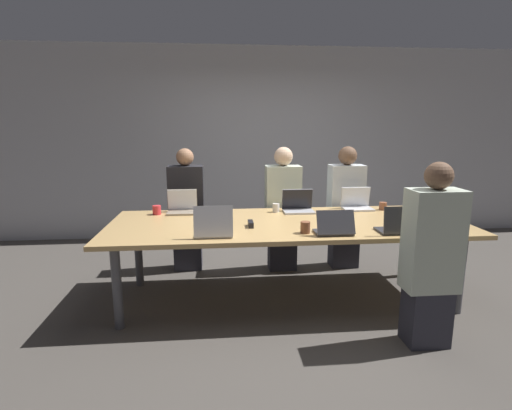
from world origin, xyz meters
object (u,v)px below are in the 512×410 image
laptop_far_left (182,206)px  stapler (251,224)px  laptop_far_center (298,205)px  person_far_center (283,211)px  laptop_far_right (357,203)px  person_far_right (345,209)px  laptop_near_midright (334,227)px  cup_far_left (157,210)px  cup_near_midright (305,227)px  cup_far_center (276,208)px  laptop_near_left (213,228)px  laptop_near_right (399,225)px  cup_near_right (427,226)px  person_far_left (187,212)px  person_near_right (431,259)px  cup_far_right (383,206)px

laptop_far_left → stapler: bearing=-44.1°
laptop_far_center → person_far_center: (-0.10, 0.39, -0.15)m
laptop_far_right → person_far_right: (-0.01, 0.33, -0.14)m
laptop_near_midright → cup_far_left: laptop_near_midright is taller
laptop_near_midright → cup_near_midright: laptop_near_midright is taller
laptop_near_midright → cup_far_center: laptop_near_midright is taller
laptop_far_center → cup_far_center: 0.24m
laptop_far_center → laptop_near_left: bearing=-135.2°
laptop_near_right → cup_far_left: 2.37m
laptop_near_right → cup_near_right: size_ratio=3.29×
cup_far_center → laptop_near_right: laptop_near_right is taller
laptop_near_left → cup_near_midright: bearing=-177.3°
cup_far_center → laptop_far_right: bearing=4.7°
laptop_near_right → laptop_far_left: (-1.92, 1.01, -0.00)m
person_far_center → stapler: (-0.45, -0.97, 0.10)m
laptop_far_right → laptop_near_left: size_ratio=1.01×
laptop_near_midright → cup_near_right: 0.84m
laptop_far_center → stapler: (-0.55, -0.58, -0.04)m
cup_far_left → laptop_far_left: bearing=15.7°
laptop_far_center → laptop_far_right: bearing=6.4°
laptop_near_midright → person_far_left: (-1.34, 1.41, -0.15)m
cup_near_midright → laptop_near_right: laptop_near_right is taller
person_far_right → person_near_right: 1.77m
laptop_near_right → stapler: (-1.25, 0.35, -0.05)m
person_far_right → cup_far_center: bearing=-155.4°
laptop_near_left → person_far_right: bearing=-140.1°
cup_far_right → laptop_near_right: (-0.25, -0.93, 0.03)m
cup_far_right → laptop_far_left: bearing=178.0°
cup_far_right → cup_far_left: cup_far_left is taller
laptop_far_left → cup_far_left: bearing=-164.3°
laptop_far_center → cup_far_right: bearing=-0.1°
cup_near_right → laptop_far_left: bearing=156.5°
cup_near_midright → person_far_left: 1.75m
cup_far_center → laptop_far_left: bearing=175.8°
cup_far_left → stapler: bearing=-32.2°
person_far_center → person_near_right: bearing=-63.7°
cup_far_center → stapler: bearing=-118.6°
cup_far_center → stapler: cup_far_center is taller
cup_far_right → stapler: cup_far_right is taller
person_far_center → cup_near_right: size_ratio=14.35×
person_near_right → stapler: bearing=-30.5°
cup_near_midright → laptop_near_left: laptop_near_left is taller
laptop_far_center → laptop_far_left: laptop_far_left is taller
cup_far_center → laptop_near_left: size_ratio=0.29×
laptop_far_right → stapler: laptop_far_right is taller
laptop_near_right → laptop_far_right: bearing=-88.7°
laptop_far_right → stapler: bearing=-151.8°
cup_near_right → cup_far_left: bearing=160.2°
cup_far_left → stapler: 1.09m
cup_far_right → cup_near_right: cup_near_right is taller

